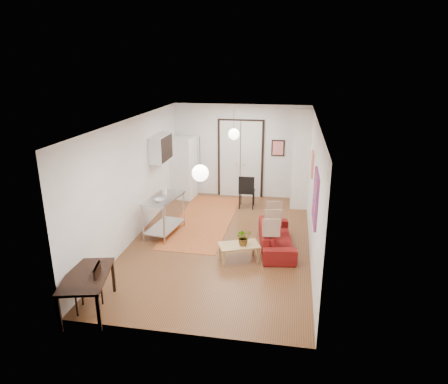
% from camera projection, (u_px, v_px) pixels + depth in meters
% --- Properties ---
extents(floor, '(7.00, 7.00, 0.00)m').
position_uv_depth(floor, '(221.00, 241.00, 9.64)').
color(floor, brown).
rests_on(floor, ground).
extents(ceiling, '(4.20, 7.00, 0.02)m').
position_uv_depth(ceiling, '(220.00, 120.00, 8.73)').
color(ceiling, silver).
rests_on(ceiling, wall_back).
extents(wall_back, '(4.20, 0.02, 2.90)m').
position_uv_depth(wall_back, '(241.00, 151.00, 12.46)').
color(wall_back, silver).
rests_on(wall_back, floor).
extents(wall_front, '(4.20, 0.02, 2.90)m').
position_uv_depth(wall_front, '(178.00, 252.00, 5.91)').
color(wall_front, silver).
rests_on(wall_front, floor).
extents(wall_left, '(0.02, 7.00, 2.90)m').
position_uv_depth(wall_left, '(134.00, 179.00, 9.53)').
color(wall_left, silver).
rests_on(wall_left, floor).
extents(wall_right, '(0.02, 7.00, 2.90)m').
position_uv_depth(wall_right, '(314.00, 188.00, 8.84)').
color(wall_right, silver).
rests_on(wall_right, floor).
extents(double_doors, '(1.44, 0.06, 2.50)m').
position_uv_depth(double_doors, '(240.00, 159.00, 12.50)').
color(double_doors, silver).
rests_on(double_doors, wall_back).
extents(stub_partition, '(0.50, 0.10, 2.90)m').
position_uv_depth(stub_partition, '(301.00, 161.00, 11.27)').
color(stub_partition, silver).
rests_on(stub_partition, floor).
extents(wall_cabinet, '(0.35, 1.00, 0.70)m').
position_uv_depth(wall_cabinet, '(161.00, 148.00, 10.76)').
color(wall_cabinet, white).
rests_on(wall_cabinet, wall_left).
extents(painting_popart, '(0.05, 1.00, 1.00)m').
position_uv_depth(painting_popart, '(316.00, 198.00, 7.62)').
color(painting_popart, red).
rests_on(painting_popart, wall_right).
extents(painting_abstract, '(0.05, 0.50, 0.60)m').
position_uv_depth(painting_abstract, '(312.00, 164.00, 9.49)').
color(painting_abstract, beige).
rests_on(painting_abstract, wall_right).
extents(poster_back, '(0.40, 0.03, 0.50)m').
position_uv_depth(poster_back, '(278.00, 148.00, 12.20)').
color(poster_back, red).
rests_on(poster_back, wall_back).
extents(print_left, '(0.03, 0.44, 0.54)m').
position_uv_depth(print_left, '(161.00, 142.00, 11.24)').
color(print_left, '#925E3D').
rests_on(print_left, wall_left).
extents(pendant_back, '(0.30, 0.30, 0.80)m').
position_uv_depth(pendant_back, '(234.00, 134.00, 10.81)').
color(pendant_back, white).
rests_on(pendant_back, ceiling).
extents(pendant_front, '(0.30, 0.30, 0.80)m').
position_uv_depth(pendant_front, '(200.00, 173.00, 7.07)').
color(pendant_front, white).
rests_on(pendant_front, ceiling).
extents(kilim_rug, '(1.55, 3.98, 0.01)m').
position_uv_depth(kilim_rug, '(204.00, 220.00, 10.88)').
color(kilim_rug, '#C46B31').
rests_on(kilim_rug, floor).
extents(sofa, '(0.98, 1.94, 0.54)m').
position_uv_depth(sofa, '(276.00, 237.00, 9.18)').
color(sofa, maroon).
rests_on(sofa, floor).
extents(coffee_table, '(0.97, 0.77, 0.38)m').
position_uv_depth(coffee_table, '(239.00, 247.00, 8.60)').
color(coffee_table, tan).
rests_on(coffee_table, floor).
extents(potted_plant, '(0.40, 0.42, 0.37)m').
position_uv_depth(potted_plant, '(244.00, 237.00, 8.51)').
color(potted_plant, '#316D31').
rests_on(potted_plant, coffee_table).
extents(kitchen_counter, '(0.80, 1.34, 0.97)m').
position_uv_depth(kitchen_counter, '(164.00, 210.00, 9.86)').
color(kitchen_counter, silver).
rests_on(kitchen_counter, floor).
extents(bowl, '(0.28, 0.28, 0.06)m').
position_uv_depth(bowl, '(159.00, 200.00, 9.47)').
color(bowl, beige).
rests_on(bowl, kitchen_counter).
extents(soap_bottle, '(0.11, 0.12, 0.20)m').
position_uv_depth(soap_bottle, '(164.00, 190.00, 9.97)').
color(soap_bottle, teal).
rests_on(soap_bottle, kitchen_counter).
extents(fridge, '(0.75, 0.75, 1.92)m').
position_uv_depth(fridge, '(183.00, 168.00, 12.45)').
color(fridge, white).
rests_on(fridge, floor).
extents(dining_table, '(0.98, 1.37, 0.69)m').
position_uv_depth(dining_table, '(87.00, 279.00, 6.79)').
color(dining_table, black).
rests_on(dining_table, floor).
extents(dining_chair_near, '(0.49, 0.61, 0.85)m').
position_uv_depth(dining_chair_near, '(90.00, 283.00, 6.90)').
color(dining_chair_near, '#341C10').
rests_on(dining_chair_near, floor).
extents(dining_chair_far, '(0.49, 0.61, 0.85)m').
position_uv_depth(dining_chair_far, '(90.00, 283.00, 6.90)').
color(dining_chair_far, '#341C10').
rests_on(dining_chair_far, floor).
extents(black_side_chair, '(0.46, 0.46, 0.99)m').
position_uv_depth(black_side_chair, '(247.00, 187.00, 11.79)').
color(black_side_chair, black).
rests_on(black_side_chair, floor).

